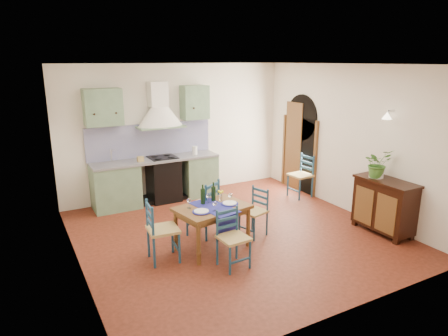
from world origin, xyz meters
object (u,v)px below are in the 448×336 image
at_px(chair_near, 232,238).
at_px(potted_plant, 377,163).
at_px(dining_table, 213,211).

xyz_separation_m(chair_near, potted_plant, (2.80, -0.02, 0.75)).
xyz_separation_m(dining_table, potted_plant, (2.79, -0.65, 0.57)).
relative_size(dining_table, chair_near, 1.43).
bearing_deg(chair_near, dining_table, 89.02).
distance_m(chair_near, potted_plant, 2.89).
bearing_deg(potted_plant, chair_near, 179.53).
height_order(chair_near, potted_plant, potted_plant).
height_order(dining_table, chair_near, dining_table).
height_order(dining_table, potted_plant, potted_plant).
distance_m(dining_table, potted_plant, 2.92).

